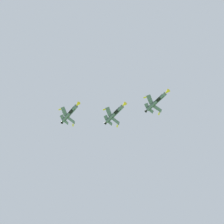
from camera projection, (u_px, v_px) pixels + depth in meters
The scene contains 3 objects.
fighter_jet_lead at pixel (157, 101), 155.82m from camera, with size 9.01×15.32×6.71m.
fighter_jet_left_wing at pixel (115, 114), 157.49m from camera, with size 8.84×15.32×7.10m.
fighter_jet_right_wing at pixel (70, 113), 160.60m from camera, with size 9.05×15.32×6.60m.
Camera 1 is at (-2.47, -1.58, 1.42)m, focal length 57.45 mm.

